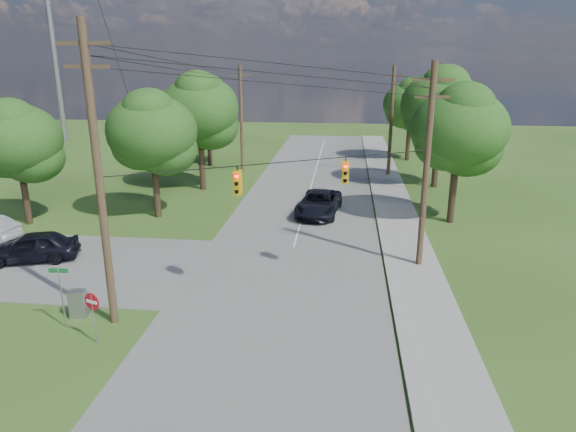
# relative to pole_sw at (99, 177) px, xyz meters

# --- Properties ---
(ground) EXTENTS (140.00, 140.00, 0.00)m
(ground) POSITION_rel_pole_sw_xyz_m (4.60, -0.40, -6.23)
(ground) COLOR #31511B
(ground) RESTS_ON ground
(main_road) EXTENTS (10.00, 100.00, 0.03)m
(main_road) POSITION_rel_pole_sw_xyz_m (6.60, 4.60, -6.21)
(main_road) COLOR gray
(main_road) RESTS_ON ground
(sidewalk_east) EXTENTS (2.60, 100.00, 0.12)m
(sidewalk_east) POSITION_rel_pole_sw_xyz_m (13.30, 4.60, -6.17)
(sidewalk_east) COLOR #A09D95
(sidewalk_east) RESTS_ON ground
(pole_sw) EXTENTS (2.00, 0.32, 12.00)m
(pole_sw) POSITION_rel_pole_sw_xyz_m (0.00, 0.00, 0.00)
(pole_sw) COLOR brown
(pole_sw) RESTS_ON ground
(pole_ne) EXTENTS (2.00, 0.32, 10.50)m
(pole_ne) POSITION_rel_pole_sw_xyz_m (13.50, 7.60, -0.76)
(pole_ne) COLOR brown
(pole_ne) RESTS_ON ground
(pole_north_e) EXTENTS (2.00, 0.32, 10.00)m
(pole_north_e) POSITION_rel_pole_sw_xyz_m (13.50, 29.60, -1.10)
(pole_north_e) COLOR brown
(pole_north_e) RESTS_ON ground
(pole_north_w) EXTENTS (2.00, 0.32, 10.00)m
(pole_north_w) POSITION_rel_pole_sw_xyz_m (-0.40, 29.60, -1.10)
(pole_north_w) COLOR brown
(pole_north_w) RESTS_ON ground
(power_lines) EXTENTS (13.93, 29.62, 4.93)m
(power_lines) POSITION_rel_pole_sw_xyz_m (6.10, 11.14, 2.93)
(power_lines) COLOR black
(power_lines) RESTS_ON ground
(traffic_signals) EXTENTS (4.91, 3.27, 1.05)m
(traffic_signals) POSITION_rel_pole_sw_xyz_m (7.15, 4.03, -0.73)
(traffic_signals) COLOR #E5B00D
(traffic_signals) RESTS_ON ground
(tree_w_near) EXTENTS (6.00, 6.00, 8.40)m
(tree_w_near) POSITION_rel_pole_sw_xyz_m (-3.40, 14.60, -0.30)
(tree_w_near) COLOR #3C2C1E
(tree_w_near) RESTS_ON ground
(tree_w_mid) EXTENTS (6.40, 6.40, 9.22)m
(tree_w_mid) POSITION_rel_pole_sw_xyz_m (-2.40, 22.60, 0.35)
(tree_w_mid) COLOR #3C2C1E
(tree_w_mid) RESTS_ON ground
(tree_w_far) EXTENTS (6.00, 6.00, 8.73)m
(tree_w_far) POSITION_rel_pole_sw_xyz_m (-4.40, 32.60, 0.02)
(tree_w_far) COLOR #3C2C1E
(tree_w_far) RESTS_ON ground
(tree_e_near) EXTENTS (6.20, 6.20, 8.81)m
(tree_e_near) POSITION_rel_pole_sw_xyz_m (16.60, 15.60, 0.02)
(tree_e_near) COLOR #3C2C1E
(tree_e_near) RESTS_ON ground
(tree_e_mid) EXTENTS (6.60, 6.60, 9.64)m
(tree_e_mid) POSITION_rel_pole_sw_xyz_m (17.10, 25.60, 0.68)
(tree_e_mid) COLOR #3C2C1E
(tree_e_mid) RESTS_ON ground
(tree_e_far) EXTENTS (5.80, 5.80, 8.32)m
(tree_e_far) POSITION_rel_pole_sw_xyz_m (16.10, 37.60, -0.31)
(tree_e_far) COLOR #3C2C1E
(tree_e_far) RESTS_ON ground
(tree_cross_n) EXTENTS (5.60, 5.60, 7.91)m
(tree_cross_n) POSITION_rel_pole_sw_xyz_m (-11.40, 12.10, -0.63)
(tree_cross_n) COLOR #3C2C1E
(tree_cross_n) RESTS_ON ground
(car_cross_dark) EXTENTS (5.13, 3.35, 1.63)m
(car_cross_dark) POSITION_rel_pole_sw_xyz_m (-7.25, 5.89, -5.38)
(car_cross_dark) COLOR black
(car_cross_dark) RESTS_ON cross_road
(car_main_north) EXTENTS (3.32, 6.07, 1.61)m
(car_main_north) POSITION_rel_pole_sw_xyz_m (7.70, 16.34, -5.39)
(car_main_north) COLOR black
(car_main_north) RESTS_ON main_road
(control_cabinet) EXTENTS (0.71, 0.54, 1.21)m
(control_cabinet) POSITION_rel_pole_sw_xyz_m (-1.66, 0.24, -5.62)
(control_cabinet) COLOR gray
(control_cabinet) RESTS_ON ground
(do_not_enter_sign) EXTENTS (0.68, 0.25, 2.12)m
(do_not_enter_sign) POSITION_rel_pole_sw_xyz_m (0.05, -1.71, -4.66)
(do_not_enter_sign) COLOR gray
(do_not_enter_sign) RESTS_ON ground
(street_name_sign) EXTENTS (0.79, 0.07, 2.62)m
(street_name_sign) POSITION_rel_pole_sw_xyz_m (-1.79, -0.66, -4.56)
(street_name_sign) COLOR gray
(street_name_sign) RESTS_ON ground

